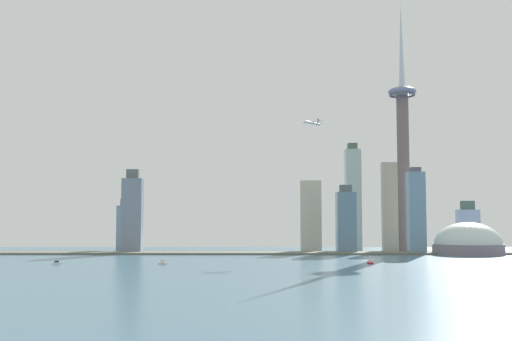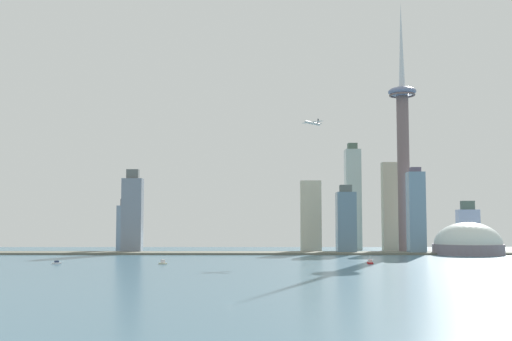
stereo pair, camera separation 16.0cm
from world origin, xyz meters
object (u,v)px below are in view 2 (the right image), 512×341
at_px(skyscraper_0, 311,216).
at_px(skyscraper_6, 346,221).
at_px(skyscraper_1, 353,198).
at_px(skyscraper_2, 416,212).
at_px(boat_2, 57,263).
at_px(boat_1, 163,263).
at_px(skyscraper_4, 392,206).
at_px(boat_0, 370,262).
at_px(stadium_dome, 468,245).
at_px(airplane, 312,123).
at_px(skyscraper_3, 126,227).
at_px(skyscraper_5, 468,229).
at_px(observation_tower, 403,139).
at_px(skyscraper_7, 132,214).

relative_size(skyscraper_0, skyscraper_6, 1.10).
xyz_separation_m(skyscraper_1, skyscraper_2, (59.94, -113.31, -20.72)).
relative_size(skyscraper_6, boat_2, 10.40).
bearing_deg(boat_1, skyscraper_2, 76.83).
xyz_separation_m(skyscraper_4, boat_0, (-75.11, -268.20, -57.79)).
bearing_deg(boat_2, stadium_dome, 154.82).
bearing_deg(airplane, skyscraper_2, 148.99).
xyz_separation_m(skyscraper_3, skyscraper_5, (444.13, -39.50, -2.58)).
relative_size(observation_tower, skyscraper_3, 4.64).
relative_size(skyscraper_4, boat_1, 13.70).
bearing_deg(skyscraper_3, skyscraper_2, -12.60).
bearing_deg(skyscraper_0, airplane, -93.03).
xyz_separation_m(stadium_dome, boat_0, (-143.13, -167.26, -9.68)).
bearing_deg(skyscraper_6, boat_0, -91.01).
bearing_deg(skyscraper_1, boat_2, -135.58).
relative_size(skyscraper_5, airplane, 2.66).
relative_size(skyscraper_6, skyscraper_7, 0.80).
height_order(stadium_dome, skyscraper_0, skyscraper_0).
distance_m(skyscraper_2, airplane, 169.29).
xyz_separation_m(stadium_dome, skyscraper_6, (-139.71, 27.93, 28.11)).
bearing_deg(skyscraper_4, skyscraper_3, -179.42).
xyz_separation_m(skyscraper_7, boat_2, (-25.00, -215.29, -47.33)).
xyz_separation_m(stadium_dome, skyscraper_5, (18.89, 57.82, 18.26)).
height_order(skyscraper_2, boat_0, skyscraper_2).
distance_m(skyscraper_2, skyscraper_3, 377.98).
bearing_deg(skyscraper_5, stadium_dome, -108.09).
distance_m(observation_tower, airplane, 142.78).
distance_m(skyscraper_1, skyscraper_5, 158.46).
bearing_deg(skyscraper_7, airplane, -16.70).
height_order(skyscraper_1, skyscraper_5, skyscraper_1).
distance_m(skyscraper_3, skyscraper_5, 445.89).
bearing_deg(boat_2, boat_0, 134.45).
bearing_deg(skyscraper_5, skyscraper_1, 152.56).
bearing_deg(skyscraper_0, stadium_dome, -22.38).
bearing_deg(skyscraper_2, skyscraper_7, 176.33).
height_order(skyscraper_0, boat_0, skyscraper_0).
bearing_deg(stadium_dome, skyscraper_1, 132.31).
distance_m(observation_tower, skyscraper_6, 130.02).
xyz_separation_m(skyscraper_3, airplane, (240.50, -125.96, 120.47)).
xyz_separation_m(skyscraper_1, skyscraper_6, (-22.95, -100.34, -31.97)).
relative_size(skyscraper_5, boat_0, 3.70).
relative_size(skyscraper_0, boat_0, 5.22).
distance_m(skyscraper_7, boat_2, 221.84).
bearing_deg(airplane, boat_1, -4.41).
height_order(skyscraper_7, boat_2, skyscraper_7).
height_order(skyscraper_0, skyscraper_3, skyscraper_0).
bearing_deg(skyscraper_7, skyscraper_2, -3.67).
bearing_deg(observation_tower, boat_2, -148.39).
bearing_deg(boat_0, airplane, -158.05).
height_order(boat_2, airplane, airplane).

